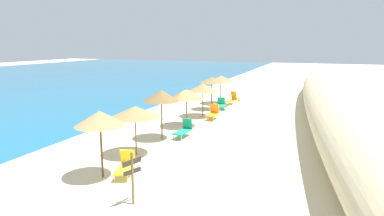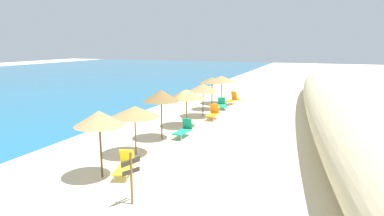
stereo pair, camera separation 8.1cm
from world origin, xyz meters
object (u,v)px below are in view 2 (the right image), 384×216
at_px(beach_umbrella_0, 99,118).
at_px(beach_ball, 239,99).
at_px(lounge_chair_3, 213,113).
at_px(wooden_signpost, 131,174).
at_px(beach_umbrella_1, 135,112).
at_px(lounge_chair_4, 222,104).
at_px(beach_umbrella_3, 186,94).
at_px(lounge_chair_0, 125,165).
at_px(beach_umbrella_4, 203,88).
at_px(lounge_chair_1, 232,99).
at_px(beach_umbrella_6, 221,79).
at_px(beach_umbrella_5, 212,80).
at_px(lounge_chair_2, 183,130).
at_px(beach_umbrella_2, 161,96).

relative_size(beach_umbrella_0, beach_ball, 8.56).
xyz_separation_m(lounge_chair_3, wooden_signpost, (-13.65, -1.46, 0.64)).
xyz_separation_m(beach_umbrella_1, lounge_chair_4, (13.06, -0.69, -1.83)).
xyz_separation_m(beach_umbrella_3, lounge_chair_3, (2.73, -0.99, -1.75)).
bearing_deg(lounge_chair_0, beach_umbrella_0, 16.04).
bearing_deg(beach_umbrella_1, beach_umbrella_4, -1.06).
relative_size(lounge_chair_1, beach_ball, 4.80).
bearing_deg(lounge_chair_0, beach_umbrella_6, -104.83).
xyz_separation_m(beach_umbrella_4, beach_umbrella_5, (2.86, 0.22, 0.26)).
relative_size(beach_umbrella_5, lounge_chair_2, 1.73).
relative_size(beach_umbrella_4, lounge_chair_0, 1.67).
bearing_deg(wooden_signpost, beach_umbrella_3, 28.28).
xyz_separation_m(beach_umbrella_4, lounge_chair_1, (5.94, -0.71, -1.77)).
bearing_deg(beach_ball, beach_umbrella_4, 173.52).
height_order(lounge_chair_4, wooden_signpost, wooden_signpost).
bearing_deg(beach_umbrella_4, lounge_chair_0, -176.31).
distance_m(beach_umbrella_2, lounge_chair_4, 10.29).
bearing_deg(beach_umbrella_6, beach_umbrella_3, -178.25).
bearing_deg(beach_umbrella_5, lounge_chair_4, -49.81).
bearing_deg(lounge_chair_3, beach_umbrella_5, -71.95).
relative_size(lounge_chair_0, lounge_chair_3, 1.07).
bearing_deg(beach_umbrella_6, lounge_chair_1, -83.93).
height_order(beach_umbrella_2, lounge_chair_3, beach_umbrella_2).
relative_size(beach_umbrella_6, lounge_chair_0, 1.70).
distance_m(beach_umbrella_4, lounge_chair_0, 12.23).
relative_size(lounge_chair_0, lounge_chair_4, 1.01).
relative_size(beach_umbrella_3, beach_umbrella_4, 0.99).
bearing_deg(beach_umbrella_5, lounge_chair_1, -16.80).
distance_m(lounge_chair_0, lounge_chair_4, 15.56).
relative_size(lounge_chair_2, wooden_signpost, 0.85).
relative_size(beach_umbrella_1, beach_umbrella_3, 0.98).
bearing_deg(beach_ball, lounge_chair_2, 179.53).
xyz_separation_m(beach_umbrella_4, lounge_chair_0, (-12.07, -0.78, -1.81)).
bearing_deg(lounge_chair_0, beach_umbrella_1, -87.29).
height_order(lounge_chair_0, lounge_chair_3, lounge_chair_3).
xyz_separation_m(lounge_chair_0, lounge_chair_1, (18.01, 0.07, 0.04)).
distance_m(beach_umbrella_6, lounge_chair_4, 3.15).
distance_m(beach_umbrella_2, beach_umbrella_4, 6.56).
xyz_separation_m(beach_umbrella_4, lounge_chair_2, (-5.70, -0.79, -1.81)).
distance_m(beach_umbrella_6, lounge_chair_0, 18.03).
relative_size(beach_umbrella_4, wooden_signpost, 1.36).
relative_size(beach_umbrella_3, lounge_chair_1, 1.59).
height_order(beach_umbrella_1, beach_ball, beach_umbrella_1).
xyz_separation_m(beach_umbrella_0, lounge_chair_4, (16.09, -0.51, -2.14)).
xyz_separation_m(beach_umbrella_3, lounge_chair_0, (-8.79, -0.79, -1.79)).
bearing_deg(beach_umbrella_0, beach_umbrella_1, 3.37).
height_order(lounge_chair_2, beach_ball, lounge_chair_2).
relative_size(beach_umbrella_4, lounge_chair_3, 1.79).
relative_size(beach_umbrella_1, lounge_chair_4, 1.63).
relative_size(beach_umbrella_1, beach_umbrella_6, 0.96).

